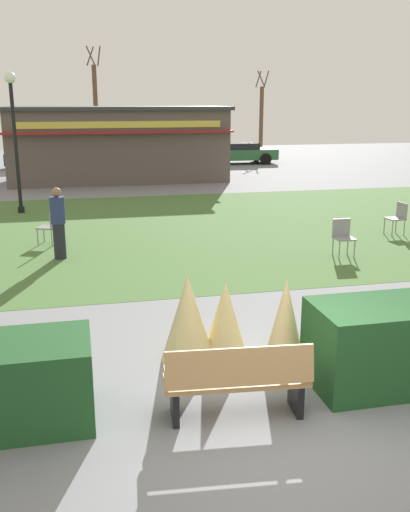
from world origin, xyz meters
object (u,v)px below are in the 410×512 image
object	(u,v)px
cafe_chair_east	(50,224)
tree_center_bg	(96,110)
cafe_chair_north	(398,216)
parked_car_west_slot	(44,156)
parked_car_center_slot	(135,155)
food_kiosk	(119,144)
parked_car_east_slot	(239,152)
person_strolling	(58,223)
tree_right_bg	(261,117)
lamppost_far	(14,126)
park_bench	(237,381)
cafe_chair_west	(343,234)

from	to	relation	value
cafe_chair_east	tree_center_bg	xyz separation A→B (m)	(2.08, 21.78, 2.47)
cafe_chair_east	cafe_chair_north	size ratio (longest dim) A/B	1.00
parked_car_west_slot	parked_car_center_slot	xyz separation A→B (m)	(4.94, 0.00, 0.00)
cafe_chair_north	parked_car_west_slot	bearing A→B (deg)	118.95
food_kiosk	parked_car_east_slot	xyz separation A→B (m)	(7.42, 5.88, -1.04)
food_kiosk	cafe_chair_east	distance (m)	12.24
person_strolling	parked_car_west_slot	size ratio (longest dim) A/B	0.40
cafe_chair_east	cafe_chair_north	xyz separation A→B (m)	(9.37, -0.91, 0.00)
tree_right_bg	parked_car_west_slot	bearing A→B (deg)	-154.98
parked_car_east_slot	lamppost_far	bearing A→B (deg)	-130.66
parked_car_west_slot	tree_center_bg	size ratio (longest dim) A/B	0.64
parked_car_center_slot	parked_car_east_slot	size ratio (longest dim) A/B	1.02
cafe_chair_east	tree_right_bg	xyz separation A→B (m)	(13.61, 24.57, 1.90)
parked_car_east_slot	cafe_chair_east	bearing A→B (deg)	-119.60
cafe_chair_north	tree_right_bg	distance (m)	25.90
lamppost_far	parked_car_east_slot	size ratio (longest dim) A/B	1.06
parked_car_center_slot	tree_center_bg	distance (m)	5.02
parked_car_west_slot	person_strolling	bearing A→B (deg)	-86.36
cafe_chair_north	person_strolling	xyz separation A→B (m)	(-9.11, -0.54, 0.33)
lamppost_far	cafe_chair_north	world-z (taller)	lamppost_far
tree_right_bg	cafe_chair_north	bearing A→B (deg)	-99.46
parked_car_center_slot	parked_car_east_slot	distance (m)	6.12
person_strolling	parked_car_center_slot	size ratio (longest dim) A/B	0.39
lamppost_far	park_bench	bearing A→B (deg)	-75.49
parked_car_east_slot	tree_right_bg	world-z (taller)	tree_right_bg
person_strolling	parked_car_east_slot	size ratio (longest dim) A/B	0.40
food_kiosk	lamppost_far	bearing A→B (deg)	-117.88
tree_right_bg	lamppost_far	bearing A→B (deg)	-126.57
cafe_chair_east	cafe_chair_north	world-z (taller)	same
park_bench	cafe_chair_north	world-z (taller)	park_bench
park_bench	parked_car_center_slot	bearing A→B (deg)	86.74
person_strolling	tree_right_bg	distance (m)	29.29
parked_car_west_slot	tree_right_bg	world-z (taller)	tree_right_bg
tree_right_bg	parked_car_east_slot	bearing A→B (deg)	-117.34
lamppost_far	tree_center_bg	xyz separation A→B (m)	(3.22, 17.10, 0.19)
cafe_chair_north	park_bench	bearing A→B (deg)	-130.08
cafe_chair_west	person_strolling	bearing A→B (deg)	169.49
cafe_chair_west	food_kiosk	bearing A→B (deg)	106.05
cafe_chair_east	lamppost_far	bearing A→B (deg)	103.64
parked_car_center_slot	tree_right_bg	xyz separation A→B (m)	(9.64, 6.80, 1.78)
cafe_chair_north	parked_car_west_slot	xyz separation A→B (m)	(-10.33, 18.68, 0.12)
park_bench	cafe_chair_north	distance (m)	10.75
park_bench	person_strolling	distance (m)	8.00
cafe_chair_north	parked_car_east_slot	bearing A→B (deg)	87.76
food_kiosk	person_strolling	world-z (taller)	food_kiosk
park_bench	cafe_chair_west	bearing A→B (deg)	55.60
lamppost_far	tree_right_bg	world-z (taller)	tree_right_bg
park_bench	parked_car_east_slot	world-z (taller)	parked_car_east_slot
lamppost_far	parked_car_center_slot	distance (m)	14.21
tree_center_bg	person_strolling	bearing A→B (deg)	-94.49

